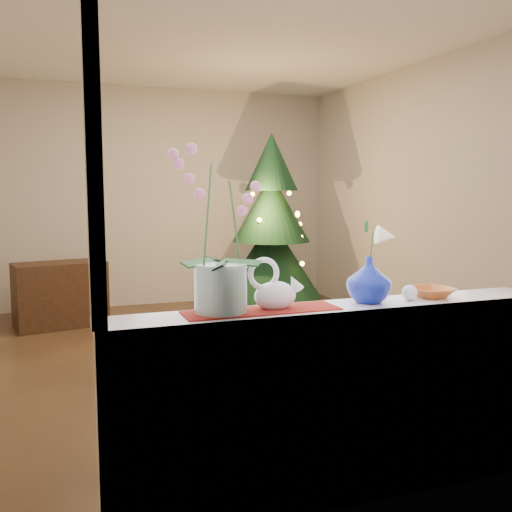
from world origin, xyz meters
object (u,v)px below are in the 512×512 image
Objects in this scene: swan at (275,285)px; blue_vase at (369,276)px; amber_dish at (432,293)px; xmas_tree at (271,227)px; side_table at (60,294)px; orchid_pot at (220,230)px; paperweight at (410,293)px.

swan is 0.48m from blue_vase.
amber_dish is 0.08× the size of xmas_tree.
side_table is (-0.87, 3.97, -0.69)m from swan.
orchid_pot is at bearing -114.51° from xmas_tree.
amber_dish is 0.19× the size of side_table.
paperweight is 3.71m from xmas_tree.
blue_vase reaches higher than paperweight.
side_table is (-1.55, 4.01, -0.61)m from paperweight.
paperweight is at bearing -80.45° from side_table.
orchid_pot is 3.97m from xmas_tree.
side_table is (-1.70, 3.98, -0.60)m from amber_dish.
amber_dish is (0.83, -0.01, -0.09)m from swan.
amber_dish is (0.15, 0.03, -0.02)m from paperweight.
xmas_tree is (0.71, 3.64, 0.08)m from paperweight.
swan is 0.69m from paperweight.
swan is at bearing 177.17° from paperweight.
blue_vase is (0.48, -0.01, 0.01)m from swan.
paperweight is at bearing -9.91° from swan.
swan is 3.87m from xmas_tree.
amber_dish is (1.09, -0.01, -0.34)m from orchid_pot.
swan is at bearing -89.32° from side_table.
swan is 0.84m from amber_dish.
swan is (0.25, -0.00, -0.25)m from orchid_pot.
swan is at bearing 179.65° from amber_dish.
blue_vase is (0.73, -0.01, -0.24)m from orchid_pot.
xmas_tree is at bearing -20.86° from side_table.
amber_dish reaches higher than side_table.
xmas_tree reaches higher than side_table.
xmas_tree is 2.26× the size of side_table.
amber_dish is (0.36, 0.00, -0.10)m from blue_vase.
xmas_tree reaches higher than paperweight.
swan reaches higher than amber_dish.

